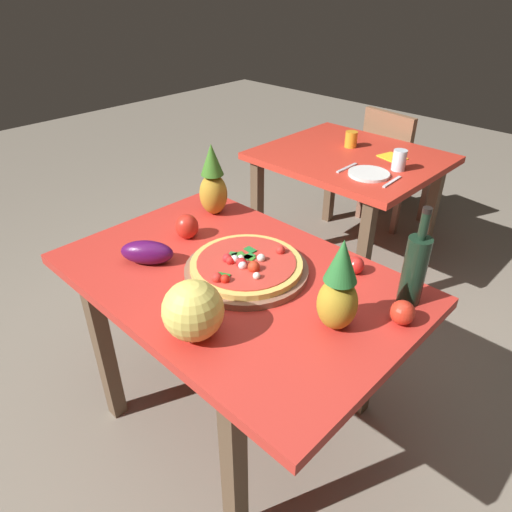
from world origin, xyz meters
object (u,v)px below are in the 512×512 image
Objects in this scene: wine_bottle at (415,268)px; napkin_folded at (392,157)px; pizza at (246,264)px; bell_pepper at (187,226)px; drinking_glass_juice at (351,139)px; knife_utensil at (392,182)px; drinking_glass_water at (399,160)px; background_table at (349,170)px; pizza_board at (246,270)px; tomato_beside_pepper at (402,313)px; tomato_at_corner at (356,265)px; dining_chair at (392,162)px; fork_utensil at (347,168)px; eggplant at (147,252)px; dinner_plate at (369,174)px; pineapple_left at (213,183)px; pineapple_right at (339,290)px; melon at (193,310)px; display_table at (236,294)px.

wine_bottle reaches higher than napkin_folded.
pizza is at bearing -152.34° from wine_bottle.
bell_pepper is 1.09× the size of drinking_glass_juice.
drinking_glass_water is at bearing 108.01° from knife_utensil.
background_table is 0.20m from drinking_glass_juice.
tomato_beside_pepper reaches higher than pizza_board.
pizza_board is 0.40m from tomato_at_corner.
dining_chair is 4.72× the size of fork_utensil.
bell_pepper is at bearing 101.91° from eggplant.
tomato_at_corner is at bearing 21.67° from bell_pepper.
background_table is 5.62× the size of fork_utensil.
tomato_at_corner is 0.96m from dinner_plate.
tomato_at_corner is 0.35× the size of knife_utensil.
tomato_beside_pepper is (1.05, -1.85, 0.28)m from dining_chair.
pineapple_left reaches higher than dinner_plate.
dinner_plate is at bearing 129.09° from wine_bottle.
wine_bottle is (0.94, -1.06, 0.23)m from background_table.
background_table is 3.26× the size of pineapple_right.
bell_pepper is at bearing -164.52° from wine_bottle.
wine_bottle is 1.20m from fork_utensil.
pineapple_left reaches higher than dining_chair.
wine_bottle is 0.72m from melon.
wine_bottle is 1.10m from dinner_plate.
fork_utensil is at bearing 177.10° from knife_utensil.
drinking_glass_juice is (-0.07, 1.19, -0.10)m from pineapple_left.
pizza is 0.58m from wine_bottle.
knife_utensil is at bearing 121.34° from tomato_beside_pepper.
pineapple_right is at bearing -2.66° from bell_pepper.
eggplant is at bearing -147.12° from pizza.
background_table is 2.24× the size of pizza_board.
knife_utensil is (-0.33, 0.83, -0.03)m from tomato_at_corner.
display_table is 0.61m from tomato_beside_pepper.
dining_chair is at bearing 114.44° from pineapple_right.
dining_chair is at bearing 91.88° from pineapple_left.
wine_bottle is 0.24m from tomato_at_corner.
background_table is at bearing 124.72° from tomato_at_corner.
melon is at bearing -104.43° from tomato_at_corner.
eggplant reaches higher than pizza_board.
bell_pepper is at bearing -86.77° from background_table.
pizza reaches higher than napkin_folded.
napkin_folded is at bearing 73.85° from fork_utensil.
melon is 0.64m from tomato_at_corner.
pineapple_left is 3.10× the size of bell_pepper.
pineapple_right is 1.72× the size of fork_utensil.
pizza is 2.04× the size of eggplant.
pizza reaches higher than pizza_board.
pineapple_right is at bearing 49.37° from melon.
display_table is 0.37m from bell_pepper.
dinner_plate is at bearing -39.19° from background_table.
dining_chair is at bearing 101.44° from fork_utensil.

